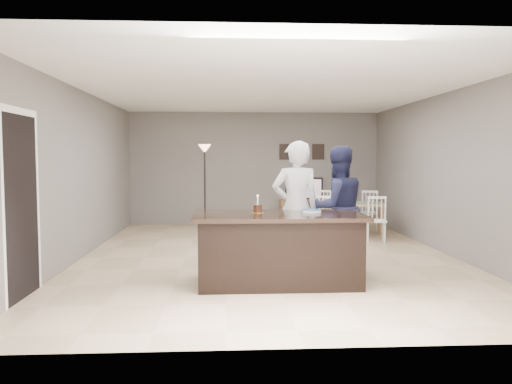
{
  "coord_description": "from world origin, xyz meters",
  "views": [
    {
      "loc": [
        -0.64,
        -8.09,
        1.62
      ],
      "look_at": [
        -0.21,
        -0.3,
        1.07
      ],
      "focal_mm": 35.0,
      "sensor_mm": 36.0,
      "label": 1
    }
  ],
  "objects": [
    {
      "name": "kitchen_island",
      "position": [
        0.0,
        -1.8,
        0.45
      ],
      "size": [
        2.15,
        1.1,
        0.9
      ],
      "color": "black",
      "rests_on": "floor"
    },
    {
      "name": "dining_table",
      "position": [
        1.8,
        1.93,
        0.57
      ],
      "size": [
        1.69,
        1.89,
        0.89
      ],
      "rotation": [
        0.0,
        0.0,
        -0.2
      ],
      "color": "#9D7855",
      "rests_on": "floor"
    },
    {
      "name": "television",
      "position": [
        1.2,
        3.84,
        0.86
      ],
      "size": [
        0.91,
        0.12,
        0.53
      ],
      "primitive_type": "imported",
      "rotation": [
        0.0,
        0.0,
        3.14
      ],
      "color": "black",
      "rests_on": "tv_console"
    },
    {
      "name": "birthday_cake",
      "position": [
        -0.26,
        -1.69,
        0.96
      ],
      "size": [
        0.15,
        0.15,
        0.23
      ],
      "color": "gold",
      "rests_on": "kitchen_island"
    },
    {
      "name": "tv_screen_glow",
      "position": [
        1.2,
        3.76,
        0.87
      ],
      "size": [
        0.78,
        0.0,
        0.78
      ],
      "primitive_type": "plane",
      "rotation": [
        1.57,
        0.0,
        3.14
      ],
      "color": "#E25019",
      "rests_on": "tv_console"
    },
    {
      "name": "floor_lamp",
      "position": [
        -1.16,
        2.93,
        1.47
      ],
      "size": [
        0.28,
        0.28,
        1.9
      ],
      "color": "black",
      "rests_on": "floor"
    },
    {
      "name": "man",
      "position": [
        0.92,
        -1.05,
        0.89
      ],
      "size": [
        0.99,
        0.84,
        1.78
      ],
      "primitive_type": "imported",
      "rotation": [
        0.0,
        0.0,
        3.36
      ],
      "color": "#181A36",
      "rests_on": "floor"
    },
    {
      "name": "tv_console",
      "position": [
        1.2,
        3.77,
        0.3
      ],
      "size": [
        1.2,
        0.4,
        0.6
      ],
      "primitive_type": "cube",
      "color": "brown",
      "rests_on": "floor"
    },
    {
      "name": "doorway",
      "position": [
        -2.99,
        -2.3,
        1.26
      ],
      "size": [
        0.0,
        2.1,
        2.65
      ],
      "color": "black",
      "rests_on": "floor"
    },
    {
      "name": "picture_frames",
      "position": [
        1.15,
        3.98,
        1.75
      ],
      "size": [
        1.1,
        0.02,
        0.38
      ],
      "color": "black",
      "rests_on": "room_shell"
    },
    {
      "name": "woman",
      "position": [
        0.29,
        -1.25,
        0.92
      ],
      "size": [
        0.72,
        0.52,
        1.84
      ],
      "primitive_type": "imported",
      "rotation": [
        0.0,
        0.0,
        3.27
      ],
      "color": "silver",
      "rests_on": "floor"
    },
    {
      "name": "floor",
      "position": [
        0.0,
        0.0,
        0.0
      ],
      "size": [
        8.0,
        8.0,
        0.0
      ],
      "primitive_type": "plane",
      "color": "tan",
      "rests_on": "ground"
    },
    {
      "name": "room_shell",
      "position": [
        0.0,
        0.0,
        1.68
      ],
      "size": [
        8.0,
        8.0,
        8.0
      ],
      "color": "slate",
      "rests_on": "floor"
    },
    {
      "name": "plate_stack",
      "position": [
        0.44,
        -1.68,
        0.92
      ],
      "size": [
        0.26,
        0.26,
        0.04
      ],
      "color": "white",
      "rests_on": "kitchen_island"
    }
  ]
}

